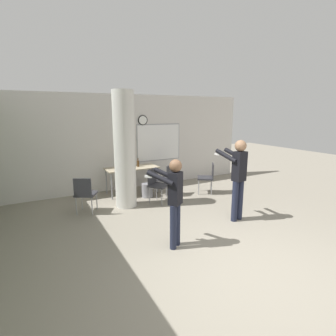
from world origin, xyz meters
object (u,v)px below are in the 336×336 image
chair_table_front (157,183)px  chair_near_pillar (85,192)px  folding_table (132,169)px  chair_mid_room (208,176)px  bottle_on_table (138,163)px  person_playing_side (238,174)px  person_playing_front (174,197)px  chair_table_right (166,177)px

chair_table_front → chair_near_pillar: 1.79m
folding_table → chair_near_pillar: size_ratio=1.70×
chair_mid_room → chair_near_pillar: same height
bottle_on_table → person_playing_side: (1.12, -2.86, 0.17)m
chair_near_pillar → person_playing_side: 3.42m
bottle_on_table → chair_table_front: bearing=-84.8°
bottle_on_table → chair_table_front: 1.09m
folding_table → person_playing_front: bearing=-97.9°
chair_table_right → person_playing_front: 2.91m
folding_table → chair_mid_room: chair_mid_room is taller
folding_table → chair_table_right: size_ratio=1.70×
folding_table → person_playing_side: person_playing_side is taller
bottle_on_table → person_playing_front: bearing=-101.2°
chair_mid_room → chair_table_right: 1.22m
chair_table_front → chair_near_pillar: (-1.78, 0.05, 0.00)m
person_playing_front → folding_table: bearing=82.1°
chair_table_front → person_playing_front: 2.37m
folding_table → chair_table_right: (0.76, -0.60, -0.19)m
chair_table_right → chair_near_pillar: (-2.26, -0.35, 0.00)m
chair_table_right → chair_table_front: bearing=-139.4°
folding_table → person_playing_side: bearing=-65.2°
person_playing_front → person_playing_side: person_playing_side is taller
chair_table_front → person_playing_side: bearing=-60.8°
folding_table → person_playing_front: person_playing_front is taller
chair_table_right → person_playing_side: (0.55, -2.24, 0.51)m
bottle_on_table → chair_near_pillar: 1.98m
chair_table_right → person_playing_front: bearing=-114.8°
bottle_on_table → chair_mid_room: bottle_on_table is taller
chair_table_front → chair_table_right: same height
chair_near_pillar → person_playing_side: bearing=-33.9°
chair_mid_room → person_playing_front: (-2.35, -2.20, 0.40)m
chair_mid_room → bottle_on_table: bearing=148.8°
bottle_on_table → chair_mid_room: bearing=-31.2°
chair_table_front → chair_table_right: size_ratio=1.00×
chair_table_right → chair_near_pillar: bearing=-171.1°
chair_mid_room → person_playing_front: size_ratio=0.56×
chair_near_pillar → chair_mid_room: bearing=-1.0°
chair_table_front → chair_mid_room: bearing=-0.4°
chair_table_right → chair_near_pillar: size_ratio=1.00×
chair_table_front → person_playing_front: size_ratio=0.56×
chair_near_pillar → person_playing_side: size_ratio=0.50×
chair_mid_room → person_playing_side: 1.98m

